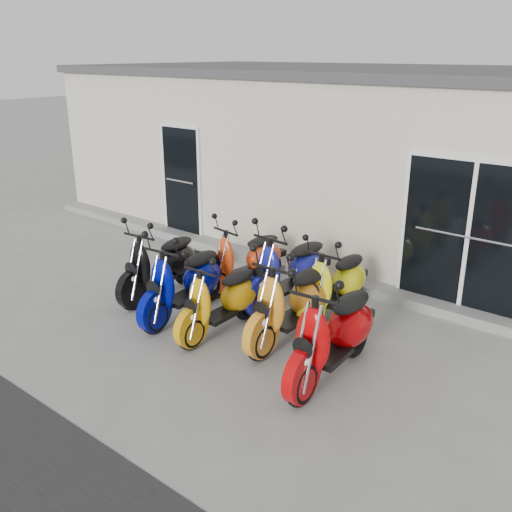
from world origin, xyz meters
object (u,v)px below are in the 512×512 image
object	(u,v)px
scooter_front_red	(334,321)
scooter_back_blue	(290,261)
scooter_back_yellow	(336,274)
scooter_front_orange_a	(221,290)
scooter_front_black	(160,255)
scooter_back_red	(245,250)
scooter_front_orange_b	(292,291)
scooter_front_blue	(183,272)

from	to	relation	value
scooter_front_red	scooter_back_blue	size ratio (longest dim) A/B	1.04
scooter_back_yellow	scooter_front_orange_a	bearing A→B (deg)	-125.16
scooter_front_orange_a	scooter_front_red	world-z (taller)	scooter_front_red
scooter_front_black	scooter_back_yellow	bearing A→B (deg)	16.81
scooter_front_red	scooter_front_black	bearing A→B (deg)	170.17
scooter_back_yellow	scooter_back_blue	bearing A→B (deg)	-176.51
scooter_back_red	scooter_back_blue	size ratio (longest dim) A/B	0.91
scooter_front_orange_b	scooter_back_red	world-z (taller)	scooter_front_orange_b
scooter_front_red	scooter_back_blue	xyz separation A→B (m)	(-1.62, 1.37, -0.03)
scooter_front_orange_a	scooter_back_blue	bearing A→B (deg)	81.78
scooter_front_blue	scooter_front_orange_b	xyz separation A→B (m)	(1.63, 0.38, 0.02)
scooter_front_blue	scooter_front_orange_b	size ratio (longest dim) A/B	0.97
scooter_front_black	scooter_front_orange_b	world-z (taller)	scooter_front_orange_b
scooter_back_red	scooter_back_yellow	size ratio (longest dim) A/B	0.98
scooter_front_black	scooter_back_red	distance (m)	1.36
scooter_front_red	scooter_back_red	size ratio (longest dim) A/B	1.14
scooter_front_blue	scooter_front_orange_b	distance (m)	1.68
scooter_front_black	scooter_front_blue	bearing A→B (deg)	-25.50
scooter_back_yellow	scooter_back_red	bearing A→B (deg)	177.68
scooter_front_black	scooter_front_orange_a	bearing A→B (deg)	-18.19
scooter_back_blue	scooter_back_yellow	world-z (taller)	scooter_back_blue
scooter_front_orange_a	scooter_back_red	distance (m)	1.62
scooter_front_black	scooter_front_orange_a	xyz separation A→B (m)	(1.59, -0.34, -0.05)
scooter_front_red	scooter_back_blue	distance (m)	2.12
scooter_front_orange_b	scooter_front_red	bearing A→B (deg)	-27.88
scooter_front_blue	scooter_back_red	xyz separation A→B (m)	(-0.00, 1.38, -0.05)
scooter_back_red	scooter_front_orange_a	bearing A→B (deg)	-52.74
scooter_back_blue	scooter_back_yellow	distance (m)	0.77
scooter_back_yellow	scooter_front_red	bearing A→B (deg)	-60.89
scooter_front_black	scooter_front_orange_b	bearing A→B (deg)	-3.97
scooter_front_orange_a	scooter_back_yellow	xyz separation A→B (m)	(0.93, 1.41, 0.03)
scooter_front_orange_a	scooter_back_yellow	bearing A→B (deg)	55.36
scooter_front_blue	scooter_front_red	distance (m)	2.55
scooter_front_blue	scooter_front_orange_b	bearing A→B (deg)	6.15
scooter_back_red	scooter_front_black	bearing A→B (deg)	-118.06
scooter_front_red	scooter_back_yellow	xyz separation A→B (m)	(-0.85, 1.43, -0.08)
scooter_front_orange_b	scooter_back_yellow	world-z (taller)	scooter_front_orange_b
scooter_front_blue	scooter_back_yellow	size ratio (longest dim) A/B	1.04
scooter_front_red	scooter_front_orange_a	bearing A→B (deg)	175.51
scooter_front_orange_a	scooter_back_red	size ratio (longest dim) A/B	0.98
scooter_front_black	scooter_front_orange_b	xyz separation A→B (m)	(2.46, 0.09, 0.04)
scooter_front_blue	scooter_back_red	world-z (taller)	scooter_front_blue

